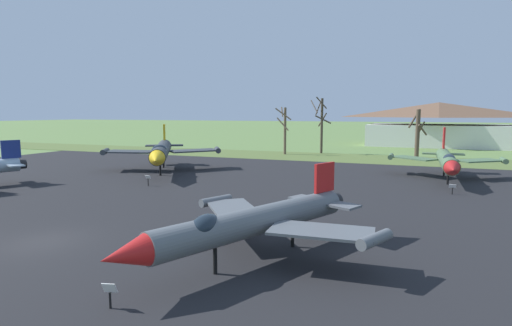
# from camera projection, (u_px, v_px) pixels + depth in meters

# --- Properties ---
(ground_plane) EXTENTS (600.00, 600.00, 0.00)m
(ground_plane) POSITION_uv_depth(u_px,v_px,m) (43.00, 243.00, 20.80)
(ground_plane) COLOR #607F42
(asphalt_apron) EXTENTS (79.15, 48.70, 0.05)m
(asphalt_apron) POSITION_uv_depth(u_px,v_px,m) (189.00, 191.00, 34.31)
(asphalt_apron) COLOR black
(asphalt_apron) RESTS_ON ground
(grass_verge_strip) EXTENTS (139.15, 12.00, 0.06)m
(grass_verge_strip) POSITION_uv_depth(u_px,v_px,m) (291.00, 156.00, 62.38)
(grass_verge_strip) COLOR #566A33
(grass_verge_strip) RESTS_ON ground
(jet_fighter_front_right) EXTENTS (12.90, 16.04, 5.16)m
(jet_fighter_front_right) POSITION_uv_depth(u_px,v_px,m) (161.00, 151.00, 44.95)
(jet_fighter_front_right) COLOR #33383D
(jet_fighter_front_right) RESTS_ON ground
(info_placard_front_right) EXTENTS (0.57, 0.29, 1.02)m
(info_placard_front_right) POSITION_uv_depth(u_px,v_px,m) (148.00, 180.00, 36.56)
(info_placard_front_right) COLOR black
(info_placard_front_right) RESTS_ON ground
(jet_fighter_rear_center) EXTENTS (10.18, 12.59, 3.99)m
(jet_fighter_rear_center) POSITION_uv_depth(u_px,v_px,m) (253.00, 221.00, 17.92)
(jet_fighter_rear_center) COLOR #565B60
(jet_fighter_rear_center) RESTS_ON ground
(info_placard_rear_center) EXTENTS (0.52, 0.35, 0.97)m
(info_placard_rear_center) POSITION_uv_depth(u_px,v_px,m) (110.00, 293.00, 13.65)
(info_placard_rear_center) COLOR black
(info_placard_rear_center) RESTS_ON ground
(jet_fighter_rear_left) EXTENTS (11.18, 14.42, 5.04)m
(jet_fighter_rear_left) POSITION_uv_depth(u_px,v_px,m) (447.00, 160.00, 39.56)
(jet_fighter_rear_left) COLOR #4C6B47
(jet_fighter_rear_left) RESTS_ON ground
(info_placard_rear_left) EXTENTS (0.56, 0.25, 0.88)m
(info_placard_rear_left) POSITION_uv_depth(u_px,v_px,m) (452.00, 188.00, 32.80)
(info_placard_rear_left) COLOR black
(info_placard_rear_left) RESTS_ON ground
(bare_tree_far_left) EXTENTS (2.60, 1.74, 7.51)m
(bare_tree_far_left) POSITION_uv_depth(u_px,v_px,m) (285.00, 129.00, 64.15)
(bare_tree_far_left) COLOR brown
(bare_tree_far_left) RESTS_ON ground
(bare_tree_left_of_center) EXTENTS (3.68, 2.96, 9.15)m
(bare_tree_left_of_center) POSITION_uv_depth(u_px,v_px,m) (321.00, 123.00, 65.64)
(bare_tree_left_of_center) COLOR #42382D
(bare_tree_left_of_center) RESTS_ON ground
(bare_tree_center) EXTENTS (2.61, 2.61, 7.16)m
(bare_tree_center) POSITION_uv_depth(u_px,v_px,m) (418.00, 133.00, 56.44)
(bare_tree_center) COLOR brown
(bare_tree_center) RESTS_ON ground
(visitor_building) EXTENTS (28.14, 15.52, 8.67)m
(visitor_building) POSITION_uv_depth(u_px,v_px,m) (438.00, 124.00, 81.09)
(visitor_building) COLOR silver
(visitor_building) RESTS_ON ground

